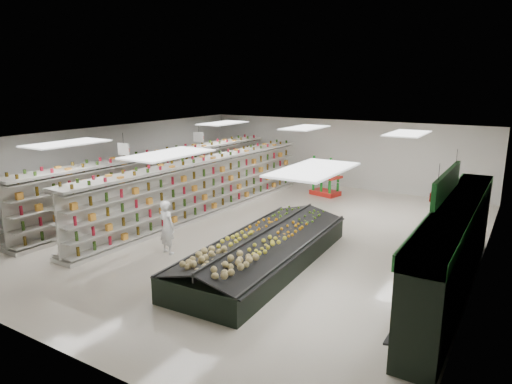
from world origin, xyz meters
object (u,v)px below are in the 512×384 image
Objects in this scene: gondola_center at (204,189)px; shopper_main at (167,227)px; produce_island at (264,249)px; shopper_background at (239,170)px; soda_endcap at (326,178)px; gondola_left at (164,182)px.

gondola_center is 7.61× the size of shopper_main.
produce_island is 9.33m from shopper_background.
soda_endcap is at bearing -87.41° from shopper_main.
shopper_background is at bearing 108.43° from gondola_center.
produce_island is (4.52, -3.14, -0.53)m from gondola_center.
gondola_center reaches higher than shopper_main.
produce_island is at bearing -140.77° from shopper_background.
produce_island is 8.52m from soda_endcap.
gondola_center is 5.91m from soda_endcap.
gondola_center is at bearing -118.30° from soda_endcap.
gondola_left is 4.31m from shopper_background.
gondola_center is at bearing -162.73° from shopper_background.
produce_island is (6.53, -3.14, -0.57)m from gondola_left.
shopper_background is at bearing -60.87° from shopper_main.
shopper_background is (-2.84, 8.11, 0.08)m from shopper_main.
gondola_left is 2.02m from gondola_center.
shopper_background is (-5.71, 7.37, 0.44)m from produce_island.
gondola_center reaches higher than produce_island.
soda_endcap is (4.82, 5.20, -0.25)m from gondola_left.
gondola_left is 5.34m from shopper_main.
shopper_background is (-4.00, -0.97, 0.11)m from soda_endcap.
gondola_left reaches higher than soda_endcap.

